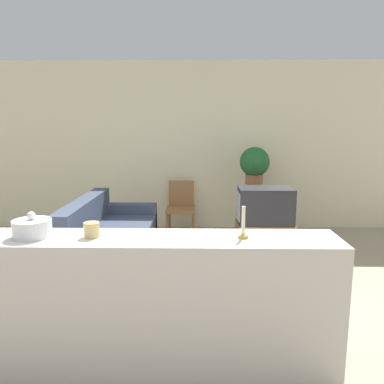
{
  "coord_description": "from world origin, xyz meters",
  "views": [
    {
      "loc": [
        0.51,
        -2.72,
        1.68
      ],
      "look_at": [
        0.43,
        1.97,
        0.85
      ],
      "focal_mm": 35.0,
      "sensor_mm": 36.0,
      "label": 1
    }
  ],
  "objects_px": {
    "television": "(265,205)",
    "decorative_bowl": "(32,228)",
    "wooden_chair": "(181,205)",
    "couch": "(110,243)",
    "potted_plant": "(255,164)"
  },
  "relations": [
    {
      "from": "couch",
      "to": "television",
      "type": "distance_m",
      "value": 1.99
    },
    {
      "from": "wooden_chair",
      "to": "couch",
      "type": "bearing_deg",
      "value": -119.34
    },
    {
      "from": "television",
      "to": "wooden_chair",
      "type": "xyz_separation_m",
      "value": [
        -1.12,
        1.0,
        -0.22
      ]
    },
    {
      "from": "decorative_bowl",
      "to": "couch",
      "type": "bearing_deg",
      "value": 88.55
    },
    {
      "from": "wooden_chair",
      "to": "decorative_bowl",
      "type": "bearing_deg",
      "value": -104.2
    },
    {
      "from": "decorative_bowl",
      "to": "potted_plant",
      "type": "bearing_deg",
      "value": 58.88
    },
    {
      "from": "television",
      "to": "decorative_bowl",
      "type": "xyz_separation_m",
      "value": [
        -1.95,
        -2.3,
        0.33
      ]
    },
    {
      "from": "potted_plant",
      "to": "wooden_chair",
      "type": "bearing_deg",
      "value": 176.14
    },
    {
      "from": "television",
      "to": "decorative_bowl",
      "type": "bearing_deg",
      "value": -130.32
    },
    {
      "from": "potted_plant",
      "to": "television",
      "type": "bearing_deg",
      "value": -89.58
    },
    {
      "from": "couch",
      "to": "potted_plant",
      "type": "height_order",
      "value": "potted_plant"
    },
    {
      "from": "television",
      "to": "decorative_bowl",
      "type": "height_order",
      "value": "decorative_bowl"
    },
    {
      "from": "wooden_chair",
      "to": "decorative_bowl",
      "type": "xyz_separation_m",
      "value": [
        -0.84,
        -3.3,
        0.55
      ]
    },
    {
      "from": "couch",
      "to": "decorative_bowl",
      "type": "relative_size",
      "value": 6.72
    },
    {
      "from": "couch",
      "to": "television",
      "type": "relative_size",
      "value": 2.44
    }
  ]
}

